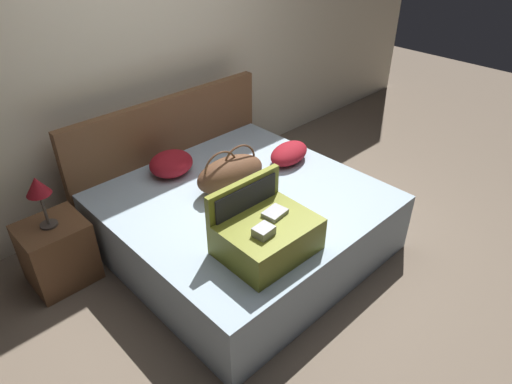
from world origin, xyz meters
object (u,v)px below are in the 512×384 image
Objects in this scene: duffel_bag at (231,173)px; table_lamp at (38,189)px; bed at (244,222)px; pillow_center_head at (171,164)px; hard_case_large at (266,233)px; pillow_near_headboard at (289,153)px; nightstand at (58,252)px.

duffel_bag is 1.55× the size of table_lamp.
pillow_center_head reaches higher than bed.
bed is 0.75m from hard_case_large.
nightstand is (-1.85, 0.53, -0.32)m from pillow_near_headboard.
bed is 5.14× the size of pillow_center_head.
pillow_center_head is at bearing 148.32° from pillow_near_headboard.
bed is at bearing -168.91° from pillow_near_headboard.
duffel_bag is 1.64× the size of pillow_center_head.
nightstand is at bearing 127.35° from hard_case_large.
pillow_near_headboard is at bearing -1.68° from duffel_bag.
nightstand is (-1.21, 0.66, 0.00)m from bed.
hard_case_large is at bearing -53.68° from nightstand.
pillow_center_head is 0.94× the size of table_lamp.
pillow_near_headboard is 1.96m from nightstand.
bed is 3.13× the size of duffel_bag.
bed is at bearing -72.81° from pillow_center_head.
pillow_near_headboard is at bearing -16.05° from table_lamp.
hard_case_large reaches higher than duffel_bag.
hard_case_large is (-0.32, -0.56, 0.38)m from bed.
bed is at bearing -28.49° from table_lamp.
nightstand is (-1.22, 0.51, -0.38)m from duffel_bag.
bed is 1.38m from nightstand.
pillow_near_headboard is 0.85× the size of nightstand.
hard_case_large is 1.21m from pillow_center_head.
hard_case_large is at bearing -95.69° from pillow_center_head.
duffel_bag reaches higher than pillow_center_head.
hard_case_large is at bearing -114.61° from duffel_bag.
duffel_bag reaches higher than pillow_near_headboard.
hard_case_large is 0.99× the size of duffel_bag.
duffel_bag reaches higher than nightstand.
table_lamp is at bearing 127.35° from hard_case_large.
nightstand is at bearing 179.13° from pillow_center_head.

